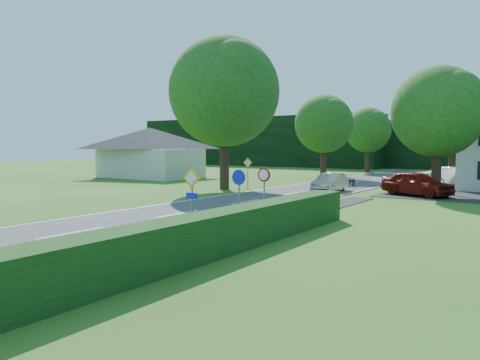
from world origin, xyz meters
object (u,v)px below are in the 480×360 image
Objects in this scene: streetlight at (437,130)px; motorcycle at (351,181)px; parked_car_red at (417,183)px; moving_car at (330,183)px; parked_car_silver_a at (456,177)px.

motorcycle is at bearing 169.82° from streetlight.
parked_car_red is at bearing -37.32° from motorcycle.
motorcycle is 7.35m from parked_car_red.
moving_car is 11.25m from parked_car_silver_a.
streetlight is at bearing 27.56° from moving_car.
parked_car_silver_a is at bearing 50.32° from moving_car.
motorcycle is 0.38× the size of parked_car_red.
moving_car is at bearing -90.21° from motorcycle.
streetlight is 1.63× the size of parked_car_silver_a.
streetlight reaches higher than motorcycle.
streetlight is 7.80m from motorcycle.
streetlight reaches higher than parked_car_silver_a.
parked_car_silver_a is (6.81, 8.95, 0.15)m from moving_car.
moving_car is 0.81× the size of parked_car_silver_a.
parked_car_silver_a reaches higher than moving_car.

